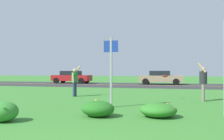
{
  "coord_description": "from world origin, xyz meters",
  "views": [
    {
      "loc": [
        1.27,
        -2.21,
        1.37
      ],
      "look_at": [
        -1.31,
        7.78,
        1.44
      ],
      "focal_mm": 38.18,
      "sensor_mm": 36.0,
      "label": 1
    }
  ],
  "objects_px": {
    "person_catcher_dark_shirt": "(203,81)",
    "car_tan_center_left": "(161,77)",
    "person_thrower_green_shirt": "(75,80)",
    "sign_post_near_path": "(111,65)",
    "frisbee_red": "(165,76)",
    "car_red_leftmost": "(72,77)"
  },
  "relations": [
    {
      "from": "person_catcher_dark_shirt",
      "to": "car_tan_center_left",
      "type": "xyz_separation_m",
      "value": [
        -2.65,
        14.19,
        -0.21
      ]
    },
    {
      "from": "sign_post_near_path",
      "to": "car_tan_center_left",
      "type": "height_order",
      "value": "sign_post_near_path"
    },
    {
      "from": "frisbee_red",
      "to": "car_red_leftmost",
      "type": "relative_size",
      "value": 0.06
    },
    {
      "from": "sign_post_near_path",
      "to": "car_red_leftmost",
      "type": "height_order",
      "value": "sign_post_near_path"
    },
    {
      "from": "person_thrower_green_shirt",
      "to": "car_tan_center_left",
      "type": "bearing_deg",
      "value": 73.89
    },
    {
      "from": "frisbee_red",
      "to": "car_red_leftmost",
      "type": "bearing_deg",
      "value": 128.85
    },
    {
      "from": "person_catcher_dark_shirt",
      "to": "sign_post_near_path",
      "type": "bearing_deg",
      "value": -141.56
    },
    {
      "from": "person_thrower_green_shirt",
      "to": "person_catcher_dark_shirt",
      "type": "distance_m",
      "value": 6.62
    },
    {
      "from": "frisbee_red",
      "to": "sign_post_near_path",
      "type": "bearing_deg",
      "value": -121.3
    },
    {
      "from": "sign_post_near_path",
      "to": "person_thrower_green_shirt",
      "type": "height_order",
      "value": "sign_post_near_path"
    },
    {
      "from": "car_red_leftmost",
      "to": "sign_post_near_path",
      "type": "bearing_deg",
      "value": -61.44
    },
    {
      "from": "person_catcher_dark_shirt",
      "to": "car_tan_center_left",
      "type": "bearing_deg",
      "value": 100.56
    },
    {
      "from": "person_thrower_green_shirt",
      "to": "car_red_leftmost",
      "type": "xyz_separation_m",
      "value": [
        -6.34,
        13.72,
        -0.18
      ]
    },
    {
      "from": "person_catcher_dark_shirt",
      "to": "car_tan_center_left",
      "type": "relative_size",
      "value": 0.4
    },
    {
      "from": "person_catcher_dark_shirt",
      "to": "frisbee_red",
      "type": "distance_m",
      "value": 1.76
    },
    {
      "from": "sign_post_near_path",
      "to": "frisbee_red",
      "type": "xyz_separation_m",
      "value": [
        1.92,
        3.16,
        -0.48
      ]
    },
    {
      "from": "car_red_leftmost",
      "to": "car_tan_center_left",
      "type": "distance_m",
      "value": 10.31
    },
    {
      "from": "person_thrower_green_shirt",
      "to": "car_tan_center_left",
      "type": "relative_size",
      "value": 0.38
    },
    {
      "from": "car_red_leftmost",
      "to": "car_tan_center_left",
      "type": "relative_size",
      "value": 1.0
    },
    {
      "from": "person_catcher_dark_shirt",
      "to": "person_thrower_green_shirt",
      "type": "bearing_deg",
      "value": 175.87
    },
    {
      "from": "car_tan_center_left",
      "to": "car_red_leftmost",
      "type": "bearing_deg",
      "value": 180.0
    },
    {
      "from": "person_catcher_dark_shirt",
      "to": "car_tan_center_left",
      "type": "height_order",
      "value": "person_catcher_dark_shirt"
    }
  ]
}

